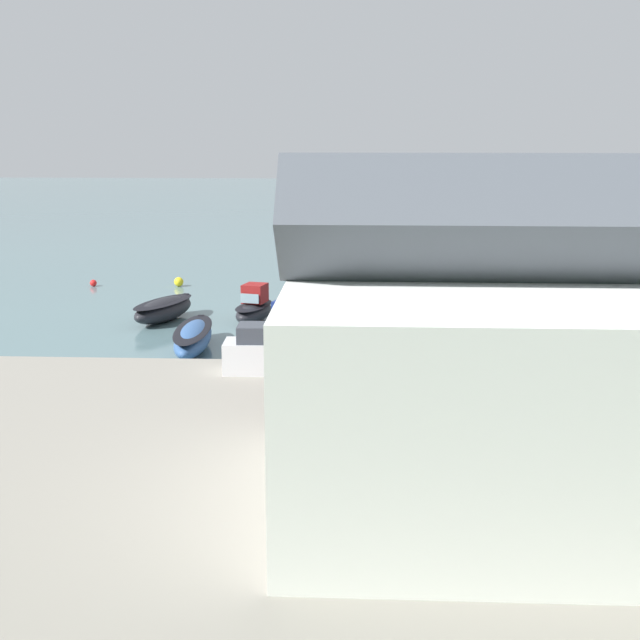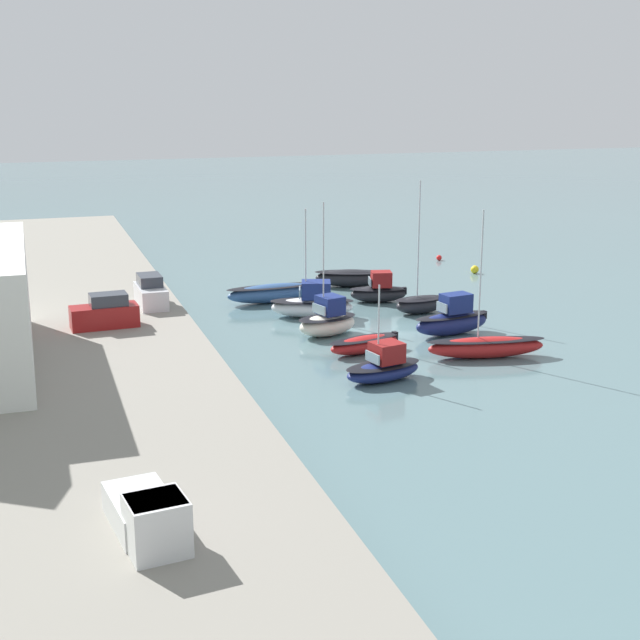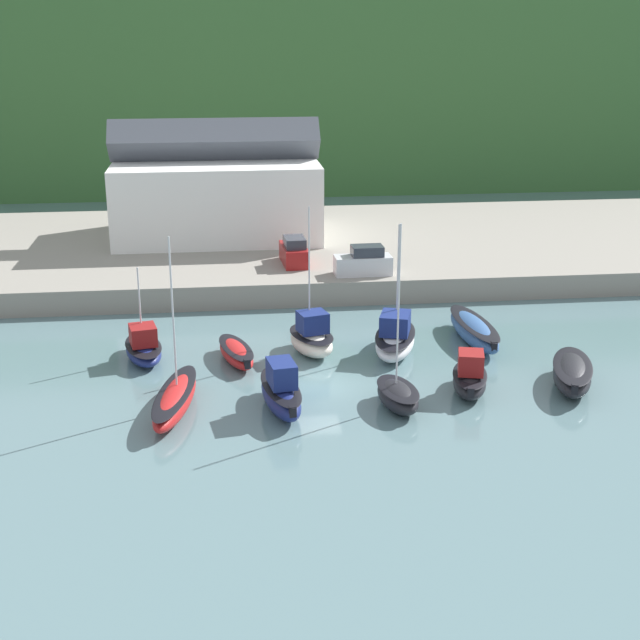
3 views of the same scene
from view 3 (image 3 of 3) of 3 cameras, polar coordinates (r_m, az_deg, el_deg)
The scene contains 16 objects.
ground_plane at distance 50.77m, azimuth -0.12°, elevation -4.20°, with size 320.00×320.00×0.00m, color slate.
hillside_backdrop at distance 130.51m, azimuth -4.42°, elevation 14.95°, with size 240.00×55.41×22.62m.
quay_promenade at distance 77.20m, azimuth -2.49°, elevation 4.55°, with size 104.36×27.72×1.80m.
harbor_clubhouse at distance 77.92m, azimuth -6.63°, elevation 8.02°, with size 17.63×11.38×10.11m.
moored_boat_0 at distance 55.19m, azimuth -11.23°, elevation -1.73°, with size 3.10×5.26×5.76m.
moored_boat_1 at distance 54.15m, azimuth -5.38°, elevation -2.11°, with size 2.84×5.46×1.10m.
moored_boat_2 at distance 55.11m, azimuth -0.54°, elevation -1.15°, with size 3.43×4.87×9.22m.
moored_boat_3 at distance 55.34m, azimuth 4.83°, elevation -1.17°, with size 4.16×6.63×8.10m.
moored_boat_4 at distance 58.03m, azimuth 9.82°, elevation -0.66°, with size 2.41×7.91×1.50m.
moored_boat_5 at distance 47.77m, azimuth -9.26°, elevation -5.03°, with size 3.04×7.87×9.40m.
moored_boat_6 at distance 47.26m, azimuth -2.51°, elevation -4.62°, with size 2.65×6.04×2.87m.
moored_boat_7 at distance 47.79m, azimuth 5.00°, elevation -4.83°, with size 2.45×4.36×10.01m.
moored_boat_8 at distance 50.18m, azimuth 9.56°, elevation -3.65°, with size 2.95×4.87×2.47m.
moored_boat_9 at distance 52.27m, azimuth 15.83°, elevation -3.33°, with size 4.12×6.61×1.49m.
parked_car_0 at distance 68.79m, azimuth -1.67°, elevation 4.36°, with size 2.03×4.29×2.16m.
parked_car_1 at distance 65.98m, azimuth 2.81°, elevation 3.71°, with size 4.24×1.90×2.16m.
Camera 3 is at (-5.27, -46.47, 19.77)m, focal length 50.00 mm.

